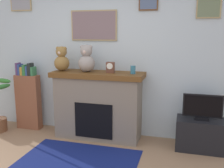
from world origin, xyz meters
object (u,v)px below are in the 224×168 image
tv_stand (201,135)px  television (203,108)px  candle_jar (133,70)px  mantel_clock (110,67)px  bookshelf (28,99)px  teddy_bear_brown (62,60)px  teddy_bear_cream (87,60)px  fireplace (98,105)px

tv_stand → television: television is taller
candle_jar → mantel_clock: bearing=-179.8°
bookshelf → teddy_bear_brown: size_ratio=2.97×
candle_jar → tv_stand: bearing=-1.9°
mantel_clock → teddy_bear_cream: 0.42m
bookshelf → teddy_bear_cream: (1.17, -0.07, 0.75)m
fireplace → bookshelf: size_ratio=1.25×
bookshelf → tv_stand: bearing=-1.9°
teddy_bear_cream → tv_stand: bearing=-1.1°
tv_stand → teddy_bear_cream: 2.11m
tv_stand → candle_jar: (-1.05, 0.03, 0.93)m
candle_jar → television: bearing=-1.9°
tv_stand → candle_jar: size_ratio=5.63×
tv_stand → candle_jar: bearing=178.1°
mantel_clock → bookshelf: bearing=177.6°
mantel_clock → teddy_bear_cream: size_ratio=0.39×
tv_stand → mantel_clock: (-1.42, 0.03, 0.96)m
bookshelf → teddy_bear_cream: teddy_bear_cream is taller
fireplace → tv_stand: (1.63, -0.05, -0.32)m
tv_stand → teddy_bear_brown: teddy_bear_brown is taller
teddy_bear_brown → mantel_clock: bearing=-0.1°
mantel_clock → teddy_bear_brown: bearing=179.9°
fireplace → bookshelf: 1.36m
teddy_bear_cream → teddy_bear_brown: bearing=180.0°
television → mantel_clock: bearing=178.6°
fireplace → teddy_bear_brown: size_ratio=3.70×
fireplace → teddy_bear_brown: bearing=-178.3°
fireplace → mantel_clock: (0.22, -0.02, 0.63)m
fireplace → teddy_bear_brown: 0.96m
fireplace → teddy_bear_cream: (-0.19, -0.02, 0.74)m
fireplace → tv_stand: bearing=-1.8°
teddy_bear_brown → tv_stand: bearing=-0.9°
television → mantel_clock: 1.51m
mantel_clock → candle_jar: bearing=0.2°
mantel_clock → teddy_bear_cream: teddy_bear_cream is taller
tv_stand → teddy_bear_cream: bearing=178.9°
fireplace → television: bearing=-1.9°
fireplace → bookshelf: (-1.36, 0.05, -0.01)m
fireplace → television: fireplace is taller
candle_jar → teddy_bear_brown: bearing=-180.0°
fireplace → mantel_clock: size_ratio=8.77×
television → mantel_clock: mantel_clock is taller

